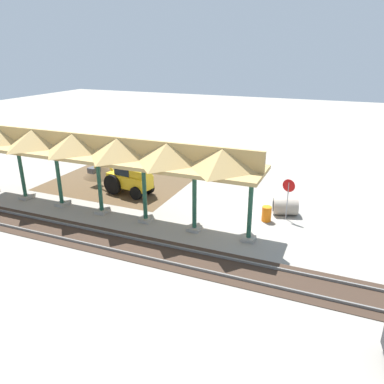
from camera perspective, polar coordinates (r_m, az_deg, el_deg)
ground_plane at (r=23.51m, az=8.14°, el=-3.08°), size 120.00×120.00×0.00m
dirt_work_zone at (r=28.69m, az=-11.66°, el=1.17°), size 10.17×7.00×0.01m
platform_canopy at (r=22.53m, az=-14.42°, el=6.60°), size 19.74×3.20×4.90m
rail_tracks at (r=17.95m, az=2.64°, el=-10.85°), size 60.00×2.58×0.15m
stop_sign at (r=22.40m, az=14.47°, el=0.20°), size 0.74×0.23×2.50m
backhoe at (r=26.35m, az=-9.76°, el=2.42°), size 5.42×2.16×2.82m
dirt_mound at (r=30.77m, az=-13.66°, el=2.35°), size 5.67×5.67×2.10m
concrete_pipe at (r=23.51m, az=14.02°, el=-2.12°), size 1.68×1.43×1.06m
traffic_barrel at (r=22.40m, az=11.29°, el=-3.28°), size 0.56×0.56×0.90m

